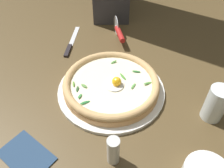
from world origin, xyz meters
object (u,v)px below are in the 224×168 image
object	(u,v)px
table_knife	(70,45)
pepper_shaker	(113,151)
pizza_cutter	(119,31)
drinking_glass	(215,106)
pizza	(112,84)
folded_napkin	(26,155)

from	to	relation	value
table_knife	pepper_shaker	distance (m)	0.53
pizza_cutter	drinking_glass	world-z (taller)	drinking_glass
pizza_cutter	drinking_glass	bearing A→B (deg)	25.76
drinking_glass	pizza_cutter	bearing A→B (deg)	-154.24
pizza_cutter	pepper_shaker	bearing A→B (deg)	-10.08
drinking_glass	pepper_shaker	world-z (taller)	drinking_glass
pizza	table_knife	size ratio (longest dim) A/B	1.38
pizza	pepper_shaker	world-z (taller)	pepper_shaker
pizza_cutter	folded_napkin	size ratio (longest dim) A/B	1.15
pizza	folded_napkin	distance (m)	0.32
table_knife	folded_napkin	distance (m)	0.49
pizza	folded_napkin	bearing A→B (deg)	-50.96
drinking_glass	pepper_shaker	xyz separation A→B (m)	(0.10, -0.31, -0.00)
pizza	pepper_shaker	distance (m)	0.24
pizza_cutter	folded_napkin	distance (m)	0.59
table_knife	pepper_shaker	world-z (taller)	pepper_shaker
pizza	table_knife	xyz separation A→B (m)	(-0.28, -0.14, -0.03)
pepper_shaker	table_knife	bearing A→B (deg)	-168.20
folded_napkin	pepper_shaker	bearing A→B (deg)	80.29
folded_napkin	pepper_shaker	size ratio (longest dim) A/B	1.58
pizza	pizza_cutter	distance (m)	0.30
pepper_shaker	folded_napkin	bearing A→B (deg)	-99.71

